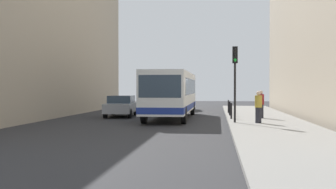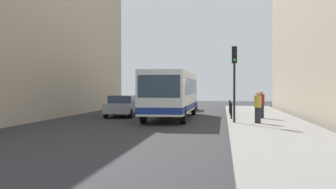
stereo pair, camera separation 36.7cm
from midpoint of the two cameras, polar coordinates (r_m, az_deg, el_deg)
The scene contains 12 objects.
ground_plane at distance 23.80m, azimuth 0.94°, elevation -3.94°, with size 80.00×80.00×0.00m, color #2D2D30.
sidewalk at distance 23.78m, azimuth 14.00°, elevation -3.79°, with size 4.40×40.00×0.15m, color gray.
building_left at distance 31.30m, azimuth -19.78°, elevation 8.49°, with size 7.00×32.00×12.34m, color #B2A38C.
bus at distance 27.08m, azimuth 0.98°, elevation 0.30°, with size 2.57×11.03×3.00m.
car_beside_bus at distance 29.01m, azimuth -6.02°, elevation -1.52°, with size 2.11×4.52×1.48m.
car_behind_bus at distance 36.93m, azimuth 2.70°, elevation -1.00°, with size 1.98×4.46×1.48m.
traffic_light at distance 22.48m, azimuth 9.65°, elevation 3.43°, with size 0.28×0.33×4.10m.
bollard_near at distance 25.08m, azimuth 9.19°, elevation -2.27°, with size 0.11×0.11×0.95m, color black.
bollard_mid at distance 28.14m, azimuth 9.02°, elevation -1.93°, with size 0.11×0.11×0.95m, color black.
bollard_far at distance 31.19m, azimuth 8.89°, elevation -1.65°, with size 0.11×0.11×0.95m, color black.
pedestrian_near_signal at distance 22.33m, azimuth 12.80°, elevation -1.72°, with size 0.38×0.38×1.70m.
pedestrian_mid_sidewalk at distance 26.01m, azimuth 13.20°, elevation -1.33°, with size 0.38×0.38×1.71m.
Camera 2 is at (2.94, -23.53, 2.01)m, focal length 43.99 mm.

